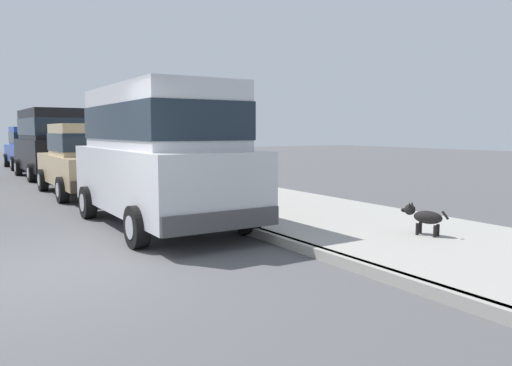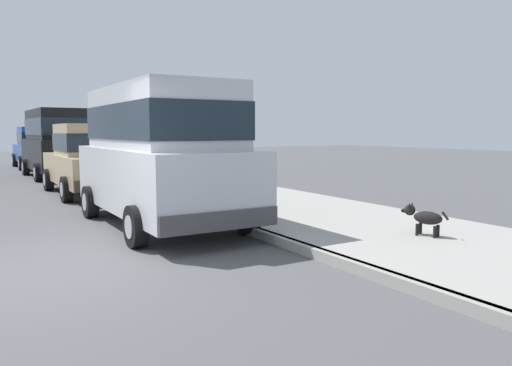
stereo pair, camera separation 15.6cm
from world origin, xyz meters
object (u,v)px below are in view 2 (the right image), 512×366
(car_blue_sedan, at_px, (38,147))
(fire_hydrant, at_px, (238,196))
(car_tan_sedan, at_px, (91,158))
(dog_black, at_px, (424,217))
(car_silver_van, at_px, (161,150))
(car_black_van, at_px, (57,140))

(car_blue_sedan, height_order, fire_hydrant, car_blue_sedan)
(car_tan_sedan, bearing_deg, dog_black, -71.28)
(car_silver_van, height_order, dog_black, car_silver_van)
(dog_black, bearing_deg, car_tan_sedan, 108.72)
(car_blue_sedan, distance_m, fire_hydrant, 16.98)
(car_silver_van, bearing_deg, fire_hydrant, -10.68)
(car_blue_sedan, xyz_separation_m, dog_black, (2.96, -20.17, -0.55))
(car_blue_sedan, relative_size, dog_black, 6.30)
(car_black_van, height_order, fire_hydrant, car_black_van)
(dog_black, relative_size, fire_hydrant, 1.01)
(car_silver_van, relative_size, car_tan_sedan, 1.06)
(car_tan_sedan, distance_m, dog_black, 9.36)
(car_black_van, xyz_separation_m, car_blue_sedan, (-0.01, 5.51, -0.41))
(car_silver_van, relative_size, car_blue_sedan, 1.06)
(car_black_van, distance_m, fire_hydrant, 11.53)
(dog_black, height_order, fire_hydrant, fire_hydrant)
(car_tan_sedan, distance_m, fire_hydrant, 5.82)
(car_tan_sedan, xyz_separation_m, car_black_van, (0.05, 5.81, 0.41))
(car_black_van, relative_size, car_blue_sedan, 1.07)
(car_tan_sedan, relative_size, fire_hydrant, 6.36)
(car_tan_sedan, xyz_separation_m, dog_black, (3.00, -8.85, -0.55))
(car_blue_sedan, height_order, dog_black, car_blue_sedan)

